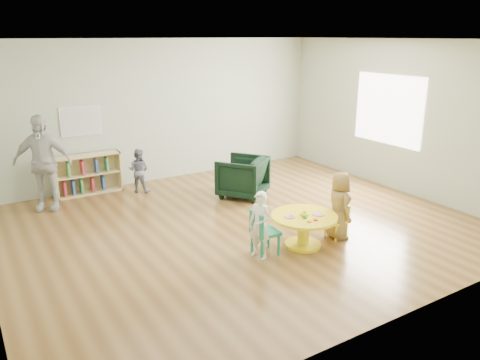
% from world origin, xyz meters
% --- Properties ---
extents(room, '(7.10, 7.00, 2.80)m').
position_xyz_m(room, '(0.01, 0.00, 1.89)').
color(room, brown).
rests_on(room, ground).
extents(activity_table, '(0.93, 0.93, 0.51)m').
position_xyz_m(activity_table, '(0.36, -1.09, 0.32)').
color(activity_table, yellow).
rests_on(activity_table, ground).
extents(kid_chair_left, '(0.35, 0.35, 0.62)m').
position_xyz_m(kid_chair_left, '(-0.27, -0.99, 0.33)').
color(kid_chair_left, '#198C61').
rests_on(kid_chair_left, ground).
extents(kid_chair_right, '(0.29, 0.29, 0.50)m').
position_xyz_m(kid_chair_right, '(0.99, -1.11, 0.27)').
color(kid_chair_right, yellow).
rests_on(kid_chair_right, ground).
extents(bookshelf, '(1.20, 0.30, 0.75)m').
position_xyz_m(bookshelf, '(-1.61, 2.86, 0.37)').
color(bookshelf, tan).
rests_on(bookshelf, ground).
extents(alphabet_poster, '(0.74, 0.01, 0.54)m').
position_xyz_m(alphabet_poster, '(-1.60, 2.98, 1.35)').
color(alphabet_poster, white).
rests_on(alphabet_poster, ground).
extents(armchair, '(1.12, 1.13, 0.74)m').
position_xyz_m(armchair, '(0.77, 1.18, 0.37)').
color(armchair, black).
rests_on(armchair, ground).
extents(child_left, '(0.32, 0.39, 0.92)m').
position_xyz_m(child_left, '(-0.35, -1.05, 0.46)').
color(child_left, white).
rests_on(child_left, ground).
extents(child_right, '(0.43, 0.55, 1.00)m').
position_xyz_m(child_right, '(0.97, -1.13, 0.50)').
color(child_right, yellow).
rests_on(child_right, ground).
extents(toddler, '(0.51, 0.51, 0.84)m').
position_xyz_m(toddler, '(-0.76, 2.42, 0.42)').
color(toddler, '#161B37').
rests_on(toddler, ground).
extents(adult_caretaker, '(1.03, 0.77, 1.63)m').
position_xyz_m(adult_caretaker, '(-2.43, 2.38, 0.82)').
color(adult_caretaker, beige).
rests_on(adult_caretaker, ground).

